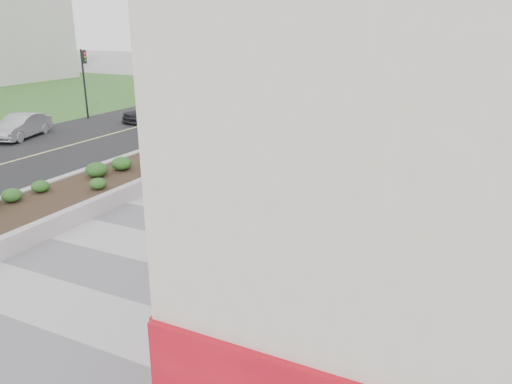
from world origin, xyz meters
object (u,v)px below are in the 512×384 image
skateboarder (227,217)px  traffic_signal_near (219,80)px  traffic_signal_far (84,74)px  planter (115,176)px  car_dark (155,110)px  car_silver (21,126)px

skateboarder → traffic_signal_near: bearing=145.0°
traffic_signal_far → planter: bearing=-42.5°
traffic_signal_far → car_dark: 4.82m
planter → car_silver: size_ratio=4.77×
planter → skateboarder: 6.33m
planter → skateboarder: bearing=-20.8°
planter → skateboarder: (5.91, -2.25, 0.25)m
traffic_signal_near → planter: bearing=-80.7°
traffic_signal_near → traffic_signal_far: same height
skateboarder → car_dark: skateboarder is taller
traffic_signal_far → car_dark: traffic_signal_far is taller
traffic_signal_far → skateboarder: traffic_signal_far is taller
traffic_signal_near → skateboarder: bearing=-59.1°
planter → traffic_signal_near: (-1.73, 10.50, 2.34)m
car_silver → car_dark: bearing=49.5°
traffic_signal_far → car_silver: size_ratio=1.11×
traffic_signal_far → skateboarder: bearing=-36.0°
traffic_signal_far → skateboarder: 20.92m
car_silver → car_dark: (3.15, 7.15, 0.00)m
planter → traffic_signal_far: 15.00m
skateboarder → car_silver: size_ratio=0.35×
traffic_signal_far → skateboarder: size_ratio=3.22×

